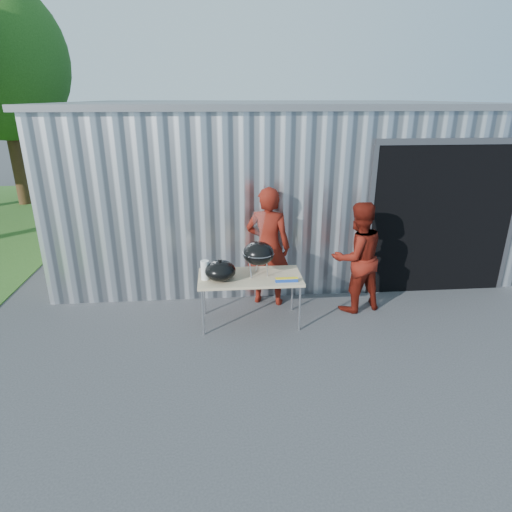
{
  "coord_description": "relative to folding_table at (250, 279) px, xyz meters",
  "views": [
    {
      "loc": [
        -0.39,
        -4.87,
        3.21
      ],
      "look_at": [
        0.12,
        0.87,
        1.05
      ],
      "focal_mm": 30.0,
      "sensor_mm": 36.0,
      "label": 1
    }
  ],
  "objects": [
    {
      "name": "person_cook",
      "position": [
        0.34,
        0.65,
        0.26
      ],
      "size": [
        0.81,
        0.65,
        1.93
      ],
      "primitive_type": "imported",
      "rotation": [
        0.0,
        0.0,
        2.85
      ],
      "color": "#5B130B",
      "rests_on": "ground"
    },
    {
      "name": "person_bystander",
      "position": [
        1.68,
        0.3,
        0.16
      ],
      "size": [
        0.99,
        0.86,
        1.75
      ],
      "primitive_type": "imported",
      "rotation": [
        0.0,
        0.0,
        3.41
      ],
      "color": "#5B130B",
      "rests_on": "ground"
    },
    {
      "name": "white_tub",
      "position": [
        -0.55,
        0.22,
        0.09
      ],
      "size": [
        0.2,
        0.15,
        0.1
      ],
      "primitive_type": "cube",
      "color": "white",
      "rests_on": "folding_table"
    },
    {
      "name": "foil_box",
      "position": [
        0.5,
        -0.25,
        0.07
      ],
      "size": [
        0.32,
        0.05,
        0.06
      ],
      "color": "#173B97",
      "rests_on": "folding_table"
    },
    {
      "name": "folding_table",
      "position": [
        0.0,
        0.0,
        0.0
      ],
      "size": [
        1.5,
        0.75,
        0.75
      ],
      "color": "tan",
      "rests_on": "ground"
    },
    {
      "name": "building",
      "position": [
        0.89,
        3.75,
        0.83
      ],
      "size": [
        8.2,
        6.2,
        3.1
      ],
      "color": "silver",
      "rests_on": "ground"
    },
    {
      "name": "paper_towels",
      "position": [
        -0.64,
        -0.05,
        0.18
      ],
      "size": [
        0.12,
        0.12,
        0.28
      ],
      "primitive_type": "cylinder",
      "color": "white",
      "rests_on": "folding_table"
    },
    {
      "name": "ground",
      "position": [
        -0.03,
        -0.84,
        -0.71
      ],
      "size": [
        80.0,
        80.0,
        0.0
      ],
      "primitive_type": "plane",
      "color": "#39393C"
    },
    {
      "name": "kettle_grill",
      "position": [
        0.13,
        0.02,
        0.46
      ],
      "size": [
        0.46,
        0.46,
        0.94
      ],
      "color": "black",
      "rests_on": "folding_table"
    },
    {
      "name": "grill_lid",
      "position": [
        -0.43,
        -0.1,
        0.18
      ],
      "size": [
        0.44,
        0.44,
        0.32
      ],
      "color": "black",
      "rests_on": "folding_table"
    }
  ]
}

